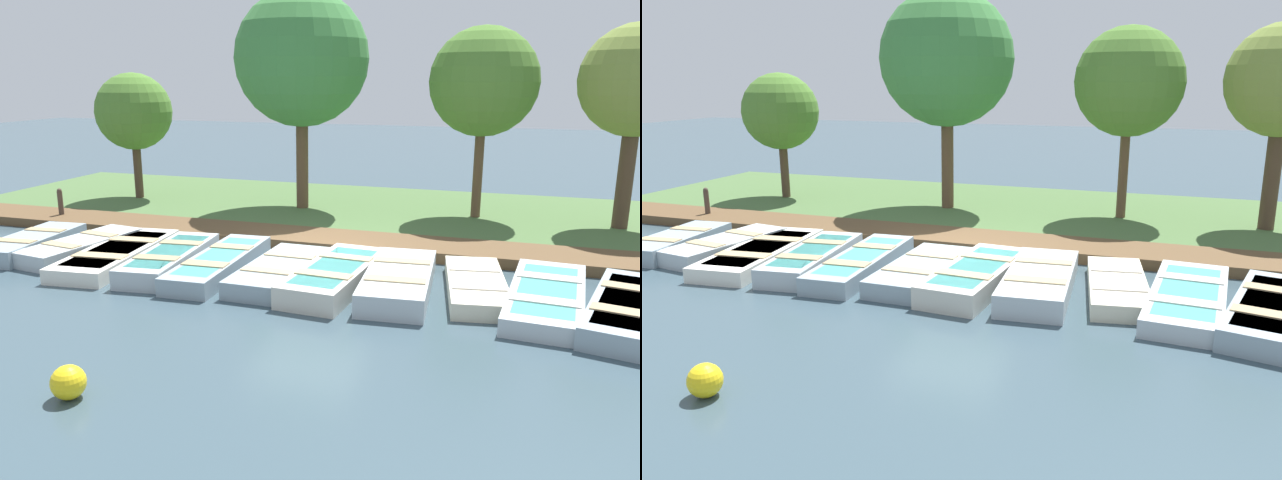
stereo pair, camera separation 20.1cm
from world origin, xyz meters
TOP-DOWN VIEW (x-y plane):
  - ground_plane at (0.00, 0.00)m, footprint 80.00×80.00m
  - shore_bank at (-5.00, 0.00)m, footprint 8.00×24.00m
  - dock_walkway at (-1.47, 0.00)m, footprint 1.51×21.53m
  - rowboat_0 at (1.17, -6.26)m, footprint 2.85×1.27m
  - rowboat_1 at (1.01, -5.00)m, footprint 3.02×1.42m
  - rowboat_2 at (1.22, -3.90)m, footprint 3.70×1.60m
  - rowboat_3 at (1.32, -2.54)m, footprint 3.24×1.34m
  - rowboat_4 at (1.22, -1.44)m, footprint 3.53×1.15m
  - rowboat_5 at (1.33, -0.07)m, footprint 2.93×1.21m
  - rowboat_6 at (1.38, 1.09)m, footprint 3.25×1.38m
  - rowboat_7 at (1.30, 2.30)m, footprint 3.20×1.42m
  - rowboat_8 at (0.99, 3.68)m, footprint 3.01×1.46m
  - rowboat_9 at (1.22, 4.90)m, footprint 3.61×1.50m
  - rowboat_10 at (1.55, 6.19)m, footprint 3.58×1.88m
  - mooring_post_near at (-1.47, -7.62)m, footprint 0.14×0.14m
  - buoy at (6.53, -0.83)m, footprint 0.44×0.44m
  - park_tree_far_left at (-4.73, -7.31)m, footprint 2.36×2.36m
  - park_tree_left at (-4.85, -1.79)m, footprint 3.79×3.79m
  - park_tree_center at (-5.13, 3.18)m, footprint 2.86×2.86m

SIDE VIEW (x-z plane):
  - ground_plane at x=0.00m, z-range 0.00..0.00m
  - shore_bank at x=-5.00m, z-range 0.00..0.15m
  - dock_walkway at x=-1.47m, z-range 0.00..0.24m
  - rowboat_8 at x=0.99m, z-range 0.00..0.33m
  - rowboat_2 at x=1.22m, z-range 0.00..0.33m
  - rowboat_9 at x=1.22m, z-range 0.00..0.33m
  - rowboat_5 at x=1.33m, z-range 0.00..0.37m
  - rowboat_1 at x=1.01m, z-range 0.00..0.37m
  - rowboat_4 at x=1.22m, z-range 0.00..0.37m
  - rowboat_10 at x=1.55m, z-range 0.00..0.39m
  - rowboat_0 at x=1.17m, z-range 0.00..0.40m
  - rowboat_3 at x=1.32m, z-range 0.00..0.42m
  - rowboat_6 at x=1.38m, z-range 0.00..0.44m
  - buoy at x=6.53m, z-range 0.00..0.44m
  - rowboat_7 at x=1.30m, z-range 0.00..0.44m
  - mooring_post_near at x=-1.47m, z-range 0.00..0.97m
  - park_tree_far_left at x=-4.73m, z-range 0.82..4.86m
  - park_tree_center at x=-5.13m, z-range 1.15..6.36m
  - park_tree_left at x=-4.85m, z-range 1.23..7.53m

